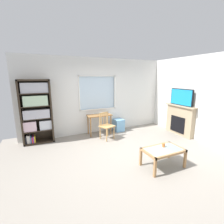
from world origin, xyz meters
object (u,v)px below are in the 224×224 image
wooden_chair (106,125)px  plastic_drawer_unit (119,125)px  tv (181,97)px  fireplace (180,120)px  desk_under_window (99,118)px  coffee_table (163,152)px  bookshelf (36,110)px  sippy_cup (163,145)px

wooden_chair → plastic_drawer_unit: 0.97m
tv → fireplace: bearing=0.0°
desk_under_window → wooden_chair: (0.05, -0.52, -0.13)m
coffee_table → plastic_drawer_unit: bearing=85.0°
bookshelf → wooden_chair: (2.09, -0.62, -0.61)m
desk_under_window → tv: 3.00m
bookshelf → sippy_cup: (2.69, -2.68, -0.59)m
plastic_drawer_unit → sippy_cup: 2.64m
bookshelf → fireplace: bearing=-16.0°
plastic_drawer_unit → tv: 2.49m
plastic_drawer_unit → fireplace: 2.25m
wooden_chair → plastic_drawer_unit: wooden_chair is taller
wooden_chair → fireplace: (2.58, -0.71, 0.08)m
coffee_table → desk_under_window: bearing=102.0°
tv → sippy_cup: (-1.96, -1.35, -0.89)m
bookshelf → plastic_drawer_unit: bookshelf is taller
bookshelf → fireplace: (4.67, -1.34, -0.53)m
desk_under_window → wooden_chair: bearing=-84.1°
plastic_drawer_unit → bookshelf: bearing=178.9°
sippy_cup → coffee_table: bearing=-132.8°
plastic_drawer_unit → desk_under_window: bearing=-176.5°
desk_under_window → fireplace: size_ratio=0.71×
wooden_chair → plastic_drawer_unit: size_ratio=1.96×
tv → coffee_table: bearing=-144.8°
tv → plastic_drawer_unit: bearing=144.8°
bookshelf → coffee_table: bookshelf is taller
tv → sippy_cup: 2.54m
bookshelf → tv: bookshelf is taller
fireplace → coffee_table: size_ratio=1.33×
desk_under_window → fireplace: fireplace is taller
desk_under_window → plastic_drawer_unit: desk_under_window is taller
sippy_cup → tv: bearing=34.5°
fireplace → coffee_table: fireplace is taller
bookshelf → tv: (4.65, -1.34, 0.30)m
bookshelf → coffee_table: bearing=-46.9°
fireplace → tv: size_ratio=1.32×
wooden_chair → coffee_table: 2.22m
wooden_chair → coffee_table: wooden_chair is taller
coffee_table → fireplace: bearing=34.9°
bookshelf → sippy_cup: 3.85m
desk_under_window → wooden_chair: 0.53m
desk_under_window → sippy_cup: 2.66m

